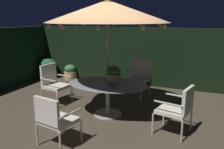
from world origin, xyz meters
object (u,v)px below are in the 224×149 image
(patio_umbrella, at_px, (107,11))
(centerpiece_planter, at_px, (113,73))
(patio_chair_north, at_px, (139,76))
(potted_plant_left_near, at_px, (70,72))
(patio_chair_east, at_px, (54,118))
(potted_plant_right_far, at_px, (140,75))
(patio_chair_southeast, at_px, (178,107))
(potted_plant_front_corner, at_px, (48,68))
(potted_plant_back_left, at_px, (114,77))
(patio_chair_northeast, at_px, (53,81))
(patio_dining_table, at_px, (108,89))

(patio_umbrella, xyz_separation_m, centerpiece_planter, (0.18, -0.11, -1.30))
(patio_chair_north, bearing_deg, centerpiece_planter, -92.51)
(patio_chair_north, height_order, potted_plant_left_near, patio_chair_north)
(patio_chair_east, height_order, potted_plant_right_far, patio_chair_east)
(centerpiece_planter, height_order, patio_chair_north, centerpiece_planter)
(patio_chair_north, bearing_deg, patio_chair_southeast, -55.88)
(potted_plant_front_corner, bearing_deg, centerpiece_planter, -34.05)
(centerpiece_planter, relative_size, potted_plant_left_near, 0.88)
(centerpiece_planter, bearing_deg, potted_plant_left_near, 136.56)
(patio_umbrella, relative_size, patio_chair_southeast, 2.74)
(potted_plant_front_corner, bearing_deg, potted_plant_back_left, -0.39)
(potted_plant_right_far, xyz_separation_m, potted_plant_front_corner, (-3.47, -0.19, 0.01))
(patio_chair_north, xyz_separation_m, patio_chair_northeast, (-1.89, -1.43, -0.01))
(patio_dining_table, relative_size, patio_chair_southeast, 1.94)
(patio_chair_east, xyz_separation_m, patio_chair_southeast, (1.91, 1.25, 0.02))
(patio_chair_southeast, relative_size, potted_plant_back_left, 1.74)
(potted_plant_back_left, bearing_deg, potted_plant_right_far, 14.00)
(patio_chair_southeast, relative_size, potted_plant_right_far, 1.37)
(patio_chair_northeast, relative_size, potted_plant_front_corner, 1.40)
(patio_chair_northeast, height_order, potted_plant_back_left, patio_chair_northeast)
(patio_dining_table, height_order, potted_plant_back_left, patio_dining_table)
(patio_umbrella, distance_m, potted_plant_front_corner, 4.54)
(centerpiece_planter, distance_m, patio_chair_northeast, 1.90)
(patio_umbrella, xyz_separation_m, patio_chair_southeast, (1.61, -0.36, -1.77))
(patio_chair_southeast, height_order, potted_plant_right_far, patio_chair_southeast)
(potted_plant_back_left, bearing_deg, patio_chair_northeast, -112.69)
(patio_chair_southeast, distance_m, potted_plant_back_left, 3.56)
(patio_chair_east, relative_size, potted_plant_left_near, 1.75)
(patio_chair_northeast, bearing_deg, patio_dining_table, -7.24)
(potted_plant_front_corner, bearing_deg, potted_plant_right_far, 3.15)
(patio_chair_north, xyz_separation_m, potted_plant_left_near, (-2.83, 0.86, -0.33))
(potted_plant_right_far, distance_m, potted_plant_back_left, 0.87)
(patio_dining_table, height_order, potted_plant_left_near, patio_dining_table)
(patio_chair_north, distance_m, potted_plant_right_far, 0.90)
(patio_chair_southeast, height_order, potted_plant_front_corner, patio_chair_southeast)
(patio_chair_southeast, bearing_deg, patio_dining_table, 167.46)
(patio_chair_southeast, xyz_separation_m, potted_plant_front_corner, (-5.01, 2.66, -0.16))
(patio_dining_table, distance_m, potted_plant_back_left, 2.43)
(patio_chair_southeast, bearing_deg, centerpiece_planter, 170.28)
(potted_plant_front_corner, bearing_deg, patio_chair_southeast, -28.01)
(patio_dining_table, relative_size, patio_umbrella, 0.71)
(potted_plant_back_left, bearing_deg, patio_dining_table, -71.44)
(patio_dining_table, height_order, patio_chair_northeast, patio_chair_northeast)
(potted_plant_back_left, bearing_deg, patio_chair_north, -32.47)
(patio_chair_north, height_order, patio_chair_southeast, patio_chair_north)
(potted_plant_front_corner, bearing_deg, potted_plant_left_near, 13.13)
(patio_chair_north, height_order, potted_plant_back_left, patio_chair_north)
(centerpiece_planter, xyz_separation_m, potted_plant_right_far, (-0.11, 2.61, -0.64))
(centerpiece_planter, bearing_deg, patio_umbrella, 147.86)
(patio_chair_north, height_order, potted_plant_front_corner, patio_chair_north)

